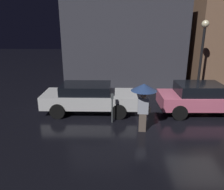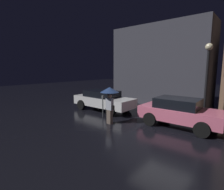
% 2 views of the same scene
% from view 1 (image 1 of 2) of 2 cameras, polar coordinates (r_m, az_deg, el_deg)
% --- Properties ---
extents(ground_plane, '(60.00, 60.00, 0.00)m').
position_cam_1_polar(ground_plane, '(10.53, 22.37, -6.84)').
color(ground_plane, black).
extents(building_facade_left, '(7.98, 3.00, 6.48)m').
position_cam_1_polar(building_facade_left, '(15.42, 3.23, 14.50)').
color(building_facade_left, '#3D3D47').
rests_on(building_facade_left, ground).
extents(parked_car_white, '(4.57, 2.00, 1.42)m').
position_cam_1_polar(parked_car_white, '(10.82, -5.98, -0.48)').
color(parked_car_white, silver).
rests_on(parked_car_white, ground).
extents(parked_car_pink, '(4.09, 2.00, 1.48)m').
position_cam_1_polar(parked_car_pink, '(11.45, 22.14, -0.61)').
color(parked_car_pink, '#DB6684').
rests_on(parked_car_pink, ground).
extents(pedestrian_with_umbrella, '(1.01, 1.01, 2.01)m').
position_cam_1_polar(pedestrian_with_umbrella, '(8.58, 8.29, 0.23)').
color(pedestrian_with_umbrella, '#66564C').
rests_on(pedestrian_with_umbrella, ground).
extents(parking_meter, '(0.12, 0.10, 1.34)m').
position_cam_1_polar(parking_meter, '(9.51, 0.04, -2.64)').
color(parking_meter, '#4C5154').
rests_on(parking_meter, ground).
extents(street_lamp_near, '(0.40, 0.40, 4.40)m').
position_cam_1_polar(street_lamp_near, '(13.34, 22.57, 11.60)').
color(street_lamp_near, black).
rests_on(street_lamp_near, ground).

